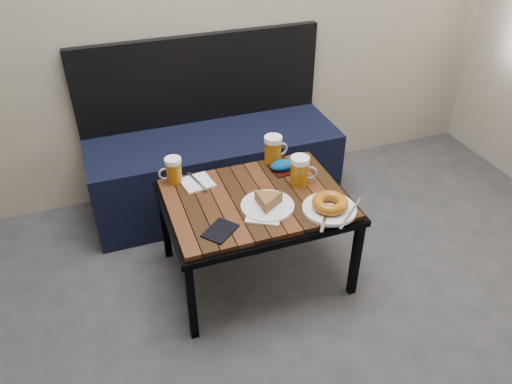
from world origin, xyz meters
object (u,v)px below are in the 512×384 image
object	(u,v)px
beer_mug_right	(300,171)
passport_navy	(220,231)
bench	(214,162)
plate_pie	(268,203)
beer_mug_centre	(273,149)
cafe_table	(256,205)
beer_mug_left	(173,170)
passport_burgundy	(281,169)
plate_bagel	(330,206)
knit_pouch	(282,165)

from	to	relation	value
beer_mug_right	passport_navy	xyz separation A→B (m)	(-0.45, -0.22, -0.07)
bench	passport_navy	xyz separation A→B (m)	(-0.20, -0.85, 0.20)
plate_pie	beer_mug_centre	bearing A→B (deg)	64.88
cafe_table	passport_navy	xyz separation A→B (m)	(-0.22, -0.18, 0.05)
passport_navy	beer_mug_centre	bearing A→B (deg)	97.25
beer_mug_left	plate_pie	size ratio (longest dim) A/B	0.53
passport_navy	passport_burgundy	size ratio (longest dim) A/B	1.10
cafe_table	plate_pie	xyz separation A→B (m)	(0.02, -0.09, 0.07)
passport_navy	passport_burgundy	bearing A→B (deg)	90.74
plate_bagel	passport_navy	size ratio (longest dim) A/B	1.99
beer_mug_left	passport_navy	bearing A→B (deg)	103.68
bench	beer_mug_centre	xyz separation A→B (m)	(0.20, -0.41, 0.27)
cafe_table	passport_navy	bearing A→B (deg)	-141.03
plate_pie	plate_bagel	world-z (taller)	same
beer_mug_centre	knit_pouch	world-z (taller)	beer_mug_centre
beer_mug_centre	plate_bagel	bearing A→B (deg)	-89.63
beer_mug_right	plate_pie	world-z (taller)	beer_mug_right
plate_pie	passport_navy	world-z (taller)	plate_pie
plate_bagel	passport_navy	distance (m)	0.49
bench	passport_navy	bearing A→B (deg)	-103.38
beer_mug_right	knit_pouch	world-z (taller)	beer_mug_right
beer_mug_right	beer_mug_left	bearing A→B (deg)	178.76
beer_mug_centre	knit_pouch	xyz separation A→B (m)	(0.01, -0.09, -0.05)
beer_mug_left	beer_mug_centre	world-z (taller)	beer_mug_centre
beer_mug_left	passport_navy	world-z (taller)	beer_mug_left
beer_mug_centre	plate_pie	distance (m)	0.39
bench	cafe_table	bearing A→B (deg)	-88.39
beer_mug_centre	passport_navy	bearing A→B (deg)	-142.51
beer_mug_left	beer_mug_centre	xyz separation A→B (m)	(0.51, 0.01, 0.01)
bench	passport_burgundy	distance (m)	0.58
passport_navy	knit_pouch	bearing A→B (deg)	90.23
beer_mug_centre	passport_navy	distance (m)	0.60
passport_navy	knit_pouch	world-z (taller)	knit_pouch
beer_mug_left	beer_mug_right	world-z (taller)	beer_mug_right
beer_mug_right	knit_pouch	bearing A→B (deg)	124.20
passport_burgundy	bench	bearing A→B (deg)	107.72
beer_mug_right	plate_bagel	size ratio (longest dim) A/B	0.50
beer_mug_centre	beer_mug_right	bearing A→B (deg)	-88.31
plate_pie	knit_pouch	size ratio (longest dim) A/B	2.02
cafe_table	passport_navy	distance (m)	0.29
beer_mug_left	plate_pie	bearing A→B (deg)	135.47
plate_pie	passport_burgundy	world-z (taller)	plate_pie
cafe_table	passport_burgundy	size ratio (longest dim) A/B	6.48
beer_mug_right	passport_burgundy	xyz separation A→B (m)	(-0.04, 0.14, -0.07)
cafe_table	plate_bagel	xyz separation A→B (m)	(0.27, -0.20, 0.07)
beer_mug_right	plate_bagel	world-z (taller)	beer_mug_right
beer_mug_left	cafe_table	bearing A→B (deg)	142.52
beer_mug_right	plate_pie	distance (m)	0.25
plate_pie	knit_pouch	distance (m)	0.32
plate_bagel	beer_mug_centre	bearing A→B (deg)	100.04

